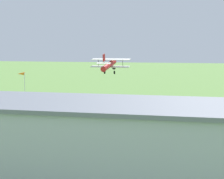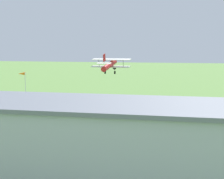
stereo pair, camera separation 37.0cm
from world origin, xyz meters
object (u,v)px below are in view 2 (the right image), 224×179
(biplane, at_px, (110,65))
(windsock, at_px, (22,77))
(hangar, at_px, (107,141))
(person_walking_on_apron, at_px, (18,123))

(biplane, relative_size, windsock, 1.15)
(hangar, relative_size, person_walking_on_apron, 22.25)
(windsock, bearing_deg, hangar, 126.89)
(biplane, bearing_deg, person_walking_on_apron, 68.11)
(person_walking_on_apron, bearing_deg, windsock, -65.14)
(biplane, distance_m, windsock, 16.58)
(person_walking_on_apron, distance_m, windsock, 19.11)
(person_walking_on_apron, relative_size, windsock, 0.26)
(biplane, height_order, windsock, biplane)
(hangar, distance_m, person_walking_on_apron, 23.96)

